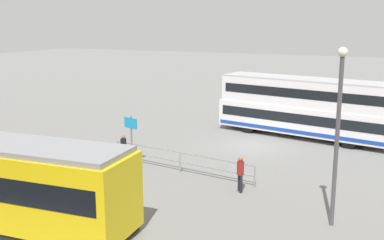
% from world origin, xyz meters
% --- Properties ---
extents(ground_plane, '(160.00, 160.00, 0.00)m').
position_xyz_m(ground_plane, '(0.00, 0.00, 0.00)').
color(ground_plane, slate).
extents(double_decker_bus, '(12.25, 4.90, 3.94)m').
position_xyz_m(double_decker_bus, '(-2.48, -3.72, 2.01)').
color(double_decker_bus, white).
rests_on(double_decker_bus, ground).
extents(pedestrian_near_railing, '(0.41, 0.41, 1.60)m').
position_xyz_m(pedestrian_near_railing, '(5.32, 6.33, 0.91)').
color(pedestrian_near_railing, black).
rests_on(pedestrian_near_railing, ground).
extents(pedestrian_crossing, '(0.45, 0.45, 1.67)m').
position_xyz_m(pedestrian_crossing, '(-1.85, 7.83, 0.96)').
color(pedestrian_crossing, black).
rests_on(pedestrian_crossing, ground).
extents(pedestrian_railing, '(8.40, 1.29, 1.08)m').
position_xyz_m(pedestrian_railing, '(1.87, 6.42, 0.74)').
color(pedestrian_railing, gray).
rests_on(pedestrian_railing, ground).
extents(info_sign, '(0.91, 0.28, 2.59)m').
position_xyz_m(info_sign, '(5.07, 5.92, 1.75)').
color(info_sign, slate).
rests_on(info_sign, ground).
extents(street_lamp, '(0.36, 0.36, 6.72)m').
position_xyz_m(street_lamp, '(-6.17, 9.74, 3.94)').
color(street_lamp, '#4C4C51').
rests_on(street_lamp, ground).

